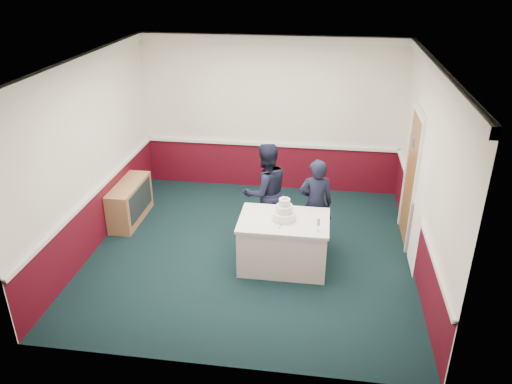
# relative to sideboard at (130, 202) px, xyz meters

# --- Properties ---
(ground) EXTENTS (5.00, 5.00, 0.00)m
(ground) POSITION_rel_sideboard_xyz_m (2.28, -0.74, -0.35)
(ground) COLOR black
(ground) RESTS_ON ground
(room_shell) EXTENTS (5.00, 5.00, 3.00)m
(room_shell) POSITION_rel_sideboard_xyz_m (2.36, -0.13, 1.62)
(room_shell) COLOR silver
(room_shell) RESTS_ON ground
(sideboard) EXTENTS (0.41, 1.20, 0.70)m
(sideboard) POSITION_rel_sideboard_xyz_m (0.00, 0.00, 0.00)
(sideboard) COLOR tan
(sideboard) RESTS_ON ground
(cake_table) EXTENTS (1.32, 0.92, 0.79)m
(cake_table) POSITION_rel_sideboard_xyz_m (2.81, -1.05, 0.05)
(cake_table) COLOR white
(cake_table) RESTS_ON ground
(wedding_cake) EXTENTS (0.35, 0.35, 0.36)m
(wedding_cake) POSITION_rel_sideboard_xyz_m (2.81, -1.05, 0.55)
(wedding_cake) COLOR white
(wedding_cake) RESTS_ON cake_table
(cake_knife) EXTENTS (0.05, 0.22, 0.00)m
(cake_knife) POSITION_rel_sideboard_xyz_m (2.78, -1.25, 0.44)
(cake_knife) COLOR silver
(cake_knife) RESTS_ON cake_table
(champagne_flute) EXTENTS (0.05, 0.05, 0.21)m
(champagne_flute) POSITION_rel_sideboard_xyz_m (3.31, -1.33, 0.58)
(champagne_flute) COLOR silver
(champagne_flute) RESTS_ON cake_table
(person_man) EXTENTS (1.01, 0.96, 1.65)m
(person_man) POSITION_rel_sideboard_xyz_m (2.43, -0.25, 0.48)
(person_man) COLOR black
(person_man) RESTS_ON ground
(person_woman) EXTENTS (0.60, 0.45, 1.50)m
(person_woman) POSITION_rel_sideboard_xyz_m (3.25, -0.40, 0.40)
(person_woman) COLOR black
(person_woman) RESTS_ON ground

